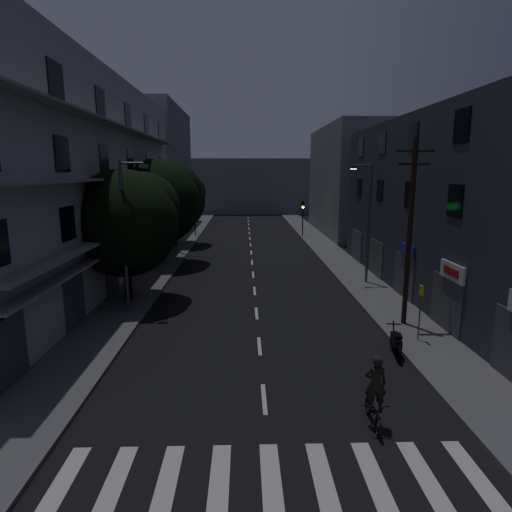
{
  "coord_description": "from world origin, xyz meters",
  "views": [
    {
      "loc": [
        -0.64,
        -11.33,
        7.58
      ],
      "look_at": [
        0.0,
        12.0,
        3.0
      ],
      "focal_mm": 30.0,
      "sensor_mm": 36.0,
      "label": 1
    }
  ],
  "objects_px": {
    "cyclist": "(374,402)",
    "bus_stop_sign": "(421,303)",
    "motorcycle": "(396,344)",
    "utility_pole": "(410,230)"
  },
  "relations": [
    {
      "from": "cyclist",
      "to": "bus_stop_sign",
      "type": "bearing_deg",
      "value": 60.1
    },
    {
      "from": "bus_stop_sign",
      "to": "motorcycle",
      "type": "relative_size",
      "value": 1.23
    },
    {
      "from": "motorcycle",
      "to": "bus_stop_sign",
      "type": "bearing_deg",
      "value": 50.24
    },
    {
      "from": "utility_pole",
      "to": "motorcycle",
      "type": "distance_m",
      "value": 5.8
    },
    {
      "from": "motorcycle",
      "to": "cyclist",
      "type": "distance_m",
      "value": 5.6
    },
    {
      "from": "utility_pole",
      "to": "bus_stop_sign",
      "type": "distance_m",
      "value": 3.69
    },
    {
      "from": "bus_stop_sign",
      "to": "motorcycle",
      "type": "bearing_deg",
      "value": -138.59
    },
    {
      "from": "utility_pole",
      "to": "bus_stop_sign",
      "type": "relative_size",
      "value": 3.56
    },
    {
      "from": "bus_stop_sign",
      "to": "cyclist",
      "type": "bearing_deg",
      "value": -121.78
    },
    {
      "from": "utility_pole",
      "to": "cyclist",
      "type": "distance_m",
      "value": 10.29
    }
  ]
}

